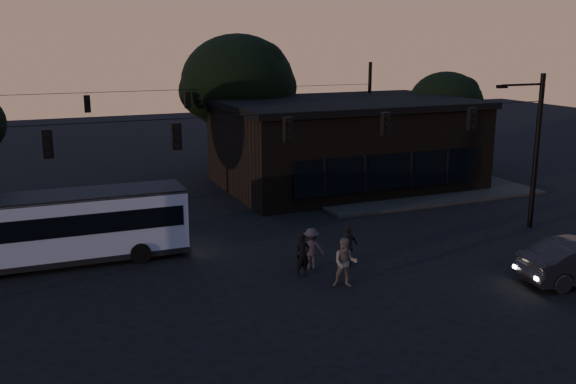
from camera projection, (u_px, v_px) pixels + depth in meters
name	position (u px, v px, depth m)	size (l,w,h in m)	color
ground	(331.00, 296.00, 23.18)	(120.00, 120.00, 0.00)	black
sidewalk_far_right	(401.00, 186.00, 40.26)	(14.00, 10.00, 0.15)	black
building	(345.00, 143.00, 40.27)	(15.40, 10.41, 5.40)	black
tree_behind	(238.00, 83.00, 42.95)	(7.60, 7.60, 9.43)	black
tree_right	(446.00, 103.00, 45.06)	(5.20, 5.20, 6.86)	black
signal_rig_near	(288.00, 157.00, 25.73)	(26.24, 0.30, 7.50)	black
signal_rig_far	(188.00, 119.00, 40.10)	(26.24, 0.30, 7.50)	black
bus	(58.00, 225.00, 26.20)	(10.46, 2.73, 2.93)	#949EBC
pedestrian_a	(302.00, 255.00, 24.94)	(0.63, 0.41, 1.72)	black
pedestrian_b	(345.00, 263.00, 23.87)	(0.92, 0.72, 1.89)	#524D4B
pedestrian_c	(348.00, 247.00, 25.95)	(1.03, 0.43, 1.75)	black
pedestrian_d	(311.00, 249.00, 25.80)	(1.09, 0.63, 1.69)	#26212A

